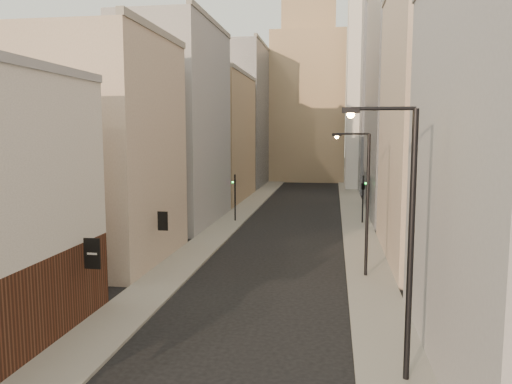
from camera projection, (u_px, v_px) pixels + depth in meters
name	position (u px, v px, depth m)	size (l,w,h in m)	color
sidewalk_left	(250.00, 205.00, 64.33)	(3.00, 140.00, 0.15)	gray
sidewalk_right	(353.00, 207.00, 62.35)	(3.00, 140.00, 0.15)	gray
left_bldg_beige	(108.00, 151.00, 35.77)	(8.00, 12.00, 16.00)	tan
left_bldg_grey	(176.00, 126.00, 51.23)	(8.00, 16.00, 20.00)	gray
left_bldg_tan	(217.00, 138.00, 69.07)	(8.00, 18.00, 17.00)	tan
left_bldg_wingrid	(243.00, 117.00, 88.27)	(8.00, 20.00, 24.00)	gray
right_bldg_beige	(446.00, 123.00, 35.80)	(8.00, 16.00, 20.00)	tan
right_bldg_wingrid	(408.00, 99.00, 55.06)	(8.00, 20.00, 26.00)	gray
highrise	(424.00, 30.00, 80.11)	(21.00, 23.00, 51.20)	gray
clock_tower	(309.00, 90.00, 97.70)	(14.00, 14.00, 44.90)	tan
white_tower	(372.00, 76.00, 82.17)	(8.00, 8.00, 41.50)	silver
streetlamp_near	(404.00, 229.00, 18.11)	(2.69, 0.33, 10.27)	black
streetlamp_mid	(364.00, 196.00, 31.70)	(2.42, 0.67, 9.32)	black
traffic_light_left	(235.00, 188.00, 51.92)	(0.59, 0.52, 5.00)	black
traffic_light_right	(363.00, 187.00, 50.70)	(0.79, 0.79, 5.00)	black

